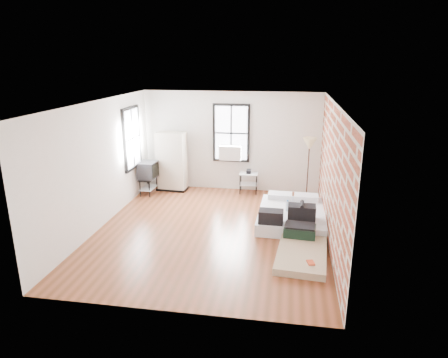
% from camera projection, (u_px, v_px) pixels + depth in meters
% --- Properties ---
extents(ground, '(6.00, 6.00, 0.00)m').
position_uv_depth(ground, '(211.00, 230.00, 8.84)').
color(ground, brown).
rests_on(ground, ground).
extents(room_shell, '(5.02, 6.02, 2.80)m').
position_uv_depth(room_shell, '(224.00, 151.00, 8.65)').
color(room_shell, silver).
rests_on(room_shell, ground).
extents(mattress_main, '(1.56, 2.09, 0.66)m').
position_uv_depth(mattress_main, '(292.00, 214.00, 9.27)').
color(mattress_main, white).
rests_on(mattress_main, ground).
extents(mattress_bare, '(1.06, 1.81, 0.38)m').
position_uv_depth(mattress_bare, '(301.00, 247.00, 7.82)').
color(mattress_bare, '#CCB593').
rests_on(mattress_bare, ground).
extents(wardrobe, '(0.88, 0.54, 1.68)m').
position_uv_depth(wardrobe, '(172.00, 162.00, 11.36)').
color(wardrobe, black).
rests_on(wardrobe, ground).
extents(side_table, '(0.53, 0.43, 0.68)m').
position_uv_depth(side_table, '(249.00, 177.00, 11.20)').
color(side_table, black).
rests_on(side_table, ground).
extents(floor_lamp, '(0.35, 0.35, 1.64)m').
position_uv_depth(floor_lamp, '(309.00, 147.00, 10.61)').
color(floor_lamp, black).
rests_on(floor_lamp, ground).
extents(tv_stand, '(0.49, 0.67, 0.92)m').
position_uv_depth(tv_stand, '(148.00, 171.00, 11.05)').
color(tv_stand, black).
rests_on(tv_stand, ground).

